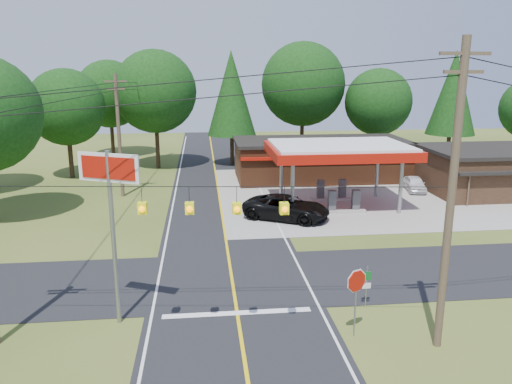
{
  "coord_description": "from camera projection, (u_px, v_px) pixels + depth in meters",
  "views": [
    {
      "loc": [
        -1.37,
        -23.42,
        10.43
      ],
      "look_at": [
        2.0,
        7.0,
        2.8
      ],
      "focal_mm": 35.0,
      "sensor_mm": 36.0,
      "label": 1
    }
  ],
  "objects": [
    {
      "name": "treeline_backdrop",
      "position": [
        224.0,
        100.0,
        46.68
      ],
      "size": [
        70.27,
        51.59,
        13.3
      ],
      "color": "#332316",
      "rests_on": "ground"
    },
    {
      "name": "ground",
      "position": [
        232.0,
        280.0,
        25.25
      ],
      "size": [
        120.0,
        120.0,
        0.0
      ],
      "primitive_type": "plane",
      "color": "#3F541D",
      "rests_on": "ground"
    },
    {
      "name": "route_sign_post",
      "position": [
        367.0,
        283.0,
        22.2
      ],
      "size": [
        0.39,
        0.1,
        1.91
      ],
      "color": "gray",
      "rests_on": "ground"
    },
    {
      "name": "big_stop_sign",
      "position": [
        110.0,
        196.0,
        19.71
      ],
      "size": [
        2.5,
        1.21,
        7.32
      ],
      "color": "gray",
      "rests_on": "ground"
    },
    {
      "name": "suv_car",
      "position": [
        286.0,
        208.0,
        35.17
      ],
      "size": [
        8.2,
        8.2,
        1.68
      ],
      "primitive_type": "imported",
      "rotation": [
        0.0,
        0.0,
        1.08
      ],
      "color": "black",
      "rests_on": "ground"
    },
    {
      "name": "overhead_beacons",
      "position": [
        213.0,
        189.0,
        17.86
      ],
      "size": [
        17.04,
        2.04,
        1.03
      ],
      "color": "black",
      "rests_on": "ground"
    },
    {
      "name": "utility_pole_near_right",
      "position": [
        451.0,
        196.0,
        17.86
      ],
      "size": [
        1.8,
        0.3,
        11.5
      ],
      "color": "#473828",
      "rests_on": "ground"
    },
    {
      "name": "octagonal_stop_sign",
      "position": [
        356.0,
        286.0,
        19.41
      ],
      "size": [
        0.9,
        0.45,
        2.88
      ],
      "color": "gray",
      "rests_on": "ground"
    },
    {
      "name": "cross_road",
      "position": [
        232.0,
        279.0,
        25.25
      ],
      "size": [
        70.0,
        7.0,
        0.02
      ],
      "primitive_type": "cube",
      "color": "black",
      "rests_on": "ground"
    },
    {
      "name": "main_highway",
      "position": [
        232.0,
        280.0,
        25.25
      ],
      "size": [
        8.0,
        120.0,
        0.02
      ],
      "primitive_type": "cube",
      "color": "black",
      "rests_on": "ground"
    },
    {
      "name": "utility_pole_north",
      "position": [
        156.0,
        119.0,
        57.17
      ],
      "size": [
        0.3,
        0.3,
        9.5
      ],
      "color": "#473828",
      "rests_on": "ground"
    },
    {
      "name": "sedan_car",
      "position": [
        415.0,
        184.0,
        43.31
      ],
      "size": [
        4.36,
        4.36,
        1.27
      ],
      "primitive_type": "imported",
      "rotation": [
        0.0,
        0.0,
        -0.19
      ],
      "color": "white",
      "rests_on": "ground"
    },
    {
      "name": "convenience_store",
      "position": [
        320.0,
        159.0,
        48.02
      ],
      "size": [
        16.4,
        7.55,
        3.8
      ],
      "color": "#5D301A",
      "rests_on": "ground"
    },
    {
      "name": "utility_pole_far_left",
      "position": [
        119.0,
        134.0,
        40.5
      ],
      "size": [
        1.8,
        0.3,
        10.0
      ],
      "color": "#473828",
      "rests_on": "ground"
    },
    {
      "name": "gas_canopy",
      "position": [
        339.0,
        152.0,
        37.72
      ],
      "size": [
        10.6,
        7.4,
        4.88
      ],
      "color": "gray",
      "rests_on": "ground"
    },
    {
      "name": "lane_center_yellow",
      "position": [
        232.0,
        279.0,
        25.25
      ],
      "size": [
        0.15,
        110.0,
        0.0
      ],
      "primitive_type": "cube",
      "color": "yellow",
      "rests_on": "main_highway"
    }
  ]
}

